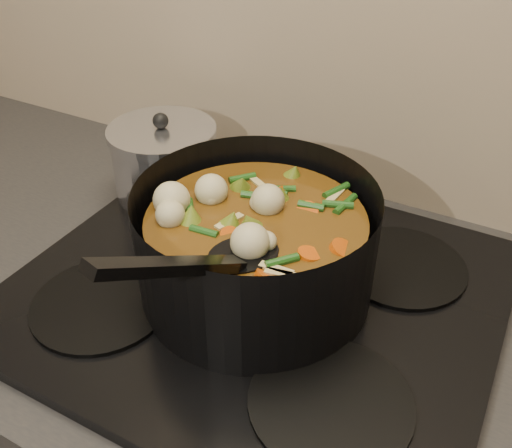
% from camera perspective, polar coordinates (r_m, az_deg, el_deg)
% --- Properties ---
extents(stovetop, '(0.62, 0.54, 0.03)m').
position_cam_1_polar(stovetop, '(0.78, 0.13, -6.65)').
color(stovetop, black).
rests_on(stovetop, counter).
extents(stockpot, '(0.40, 0.47, 0.22)m').
position_cam_1_polar(stockpot, '(0.73, -0.00, -2.30)').
color(stockpot, black).
rests_on(stockpot, stovetop).
extents(saucepan, '(0.17, 0.17, 0.14)m').
position_cam_1_polar(saucepan, '(0.95, -9.12, 6.30)').
color(saucepan, silver).
rests_on(saucepan, stovetop).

